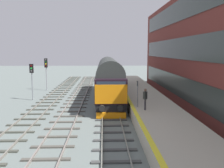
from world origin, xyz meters
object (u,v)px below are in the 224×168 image
object	(u,v)px
signal_post_far	(46,70)
platform_number_sign	(137,90)
diesel_locomotive	(109,77)
waiting_passenger	(145,97)
signal_post_mid	(32,77)

from	to	relation	value
signal_post_far	platform_number_sign	world-z (taller)	signal_post_far
diesel_locomotive	platform_number_sign	distance (m)	9.29
platform_number_sign	waiting_passenger	size ratio (longest dim) A/B	1.28
signal_post_mid	waiting_passenger	bearing A→B (deg)	-39.07
diesel_locomotive	platform_number_sign	world-z (taller)	diesel_locomotive
platform_number_sign	waiting_passenger	distance (m)	1.13
diesel_locomotive	platform_number_sign	bearing A→B (deg)	-76.88
signal_post_far	waiting_passenger	bearing A→B (deg)	-55.17
diesel_locomotive	signal_post_far	bearing A→B (deg)	144.82
waiting_passenger	diesel_locomotive	bearing A→B (deg)	28.76
diesel_locomotive	signal_post_far	size ratio (longest dim) A/B	4.02
signal_post_mid	signal_post_far	world-z (taller)	signal_post_far
signal_post_mid	platform_number_sign	size ratio (longest dim) A/B	1.94
signal_post_mid	signal_post_far	bearing A→B (deg)	90.00
diesel_locomotive	signal_post_mid	xyz separation A→B (m)	(-8.58, -0.94, 0.16)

